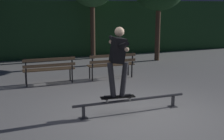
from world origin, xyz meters
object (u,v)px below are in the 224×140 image
(grind_rail, at_px, (131,102))
(skateboard, at_px, (118,97))
(park_bench_left_center, at_px, (112,63))
(skateboarder, at_px, (118,56))
(park_bench_leftmost, at_px, (49,67))

(grind_rail, height_order, skateboard, skateboard)
(park_bench_left_center, bearing_deg, grind_rail, -102.86)
(grind_rail, distance_m, skateboard, 0.35)
(skateboarder, xyz_separation_m, park_bench_leftmost, (-1.02, 3.24, -0.80))
(grind_rail, bearing_deg, skateboard, -180.00)
(skateboard, height_order, skateboarder, skateboarder)
(skateboard, distance_m, park_bench_left_center, 3.41)
(grind_rail, height_order, park_bench_left_center, park_bench_left_center)
(skateboarder, relative_size, park_bench_left_center, 0.97)
(grind_rail, xyz_separation_m, skateboard, (-0.32, -0.00, 0.15))
(park_bench_leftmost, xyz_separation_m, park_bench_left_center, (2.08, 0.00, 0.00))
(grind_rail, distance_m, skateboarder, 1.13)
(grind_rail, distance_m, park_bench_leftmost, 3.52)
(park_bench_leftmost, bearing_deg, skateboarder, -72.50)
(skateboarder, xyz_separation_m, park_bench_left_center, (1.06, 3.24, -0.80))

